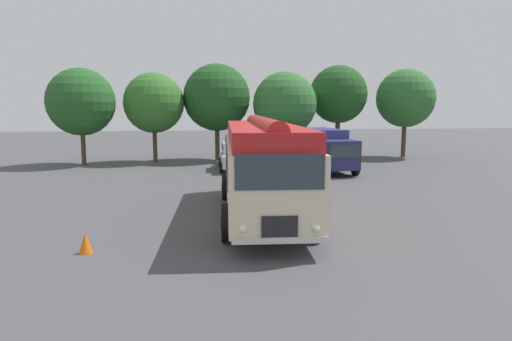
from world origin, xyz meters
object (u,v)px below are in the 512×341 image
Objects in this scene: box_van at (325,148)px; traffic_cone at (86,243)px; vintage_bus at (262,162)px; car_mid_left at (288,157)px; car_near_left at (235,156)px.

traffic_cone is (-10.88, -14.15, -1.09)m from box_van.
vintage_bus reaches higher than car_mid_left.
car_near_left and car_mid_left have the same top height.
car_near_left is 1.01× the size of car_mid_left.
vintage_bus is 6.57m from traffic_cone.
car_near_left is 7.76× the size of traffic_cone.
box_van reaches higher than car_mid_left.
traffic_cone is at bearing -146.63° from vintage_bus.
car_near_left is 0.73× the size of box_van.
vintage_bus reaches higher than traffic_cone.
car_mid_left is 2.28m from box_van.
traffic_cone is at bearing -109.96° from car_near_left.
traffic_cone is (-8.69, -14.45, -0.57)m from car_mid_left.
car_near_left is 3.23m from car_mid_left.
traffic_cone is (-5.31, -3.50, -1.62)m from vintage_bus.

